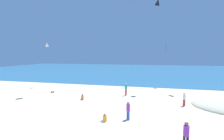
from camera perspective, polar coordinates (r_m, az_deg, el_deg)
name	(u,v)px	position (r m, az deg, el deg)	size (l,w,h in m)	color
ground_plane	(120,99)	(20.37, 2.84, -9.99)	(120.00, 120.00, 0.00)	beige
ocean_water	(142,70)	(57.98, 10.06, -0.09)	(120.00, 60.00, 0.05)	teal
cooler_box	(53,92)	(25.39, -19.61, -6.97)	(0.56, 0.56, 0.22)	red
person_1	(184,98)	(19.15, 23.42, -8.88)	(0.38, 0.38, 1.42)	red
person_2	(104,119)	(13.95, -2.63, -16.24)	(0.56, 0.36, 0.67)	orange
person_3	(128,109)	(14.15, 5.53, -13.24)	(0.42, 0.42, 1.51)	blue
person_4	(82,98)	(20.50, -10.10, -9.26)	(0.37, 0.57, 0.67)	orange
person_5	(126,88)	(22.09, 4.78, -6.27)	(0.43, 0.43, 1.64)	red
person_6	(186,134)	(10.86, 23.97, -19.23)	(0.35, 0.35, 1.62)	black
kite_black	(158,2)	(25.92, 15.33, 21.40)	(1.09, 1.18, 1.73)	black
kite_white	(47,44)	(30.15, -21.37, 8.11)	(0.90, 0.93, 1.35)	white
kite_blue	(166,43)	(29.61, 17.97, 8.90)	(0.58, 0.46, 1.51)	blue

